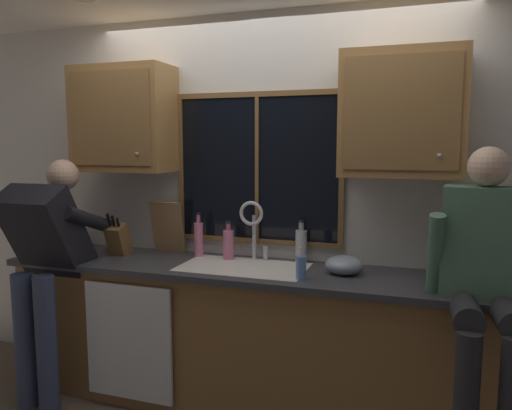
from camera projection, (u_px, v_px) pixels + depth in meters
name	position (u px, v px, depth m)	size (l,w,h in m)	color
back_wall	(273.00, 205.00, 3.34)	(5.68, 0.12, 2.55)	silver
window_glass	(258.00, 169.00, 3.27)	(1.10, 0.02, 0.95)	black
window_frame_top	(257.00, 94.00, 3.20)	(1.17, 0.02, 0.04)	brown
window_frame_bottom	(257.00, 241.00, 3.32)	(1.17, 0.02, 0.04)	brown
window_frame_left	(181.00, 168.00, 3.44)	(0.04, 0.02, 0.95)	brown
window_frame_right	(342.00, 170.00, 3.08)	(0.04, 0.02, 0.95)	brown
window_mullion_center	(257.00, 169.00, 3.26)	(0.02, 0.02, 0.95)	brown
lower_cabinet_run	(257.00, 341.00, 3.11)	(3.28, 0.58, 0.88)	olive
countertop	(257.00, 272.00, 3.03)	(3.34, 0.62, 0.04)	#38383D
dishwasher_front	(128.00, 342.00, 3.04)	(0.60, 0.02, 0.74)	white
upper_cabinet_left	(124.00, 119.00, 3.37)	(0.69, 0.36, 0.72)	#9E703D
upper_cabinet_right	(402.00, 114.00, 2.79)	(0.69, 0.36, 0.72)	#9E703D
sink	(243.00, 282.00, 3.08)	(0.80, 0.46, 0.21)	white
faucet	(253.00, 223.00, 3.21)	(0.18, 0.09, 0.40)	silver
person_standing	(46.00, 256.00, 3.14)	(0.53, 0.67, 1.59)	#384260
person_sitting_on_counter	(486.00, 265.00, 2.37)	(0.54, 0.61, 1.26)	#262628
knife_block	(118.00, 240.00, 3.39)	(0.12, 0.18, 0.32)	brown
cutting_board	(168.00, 227.00, 3.45)	(0.24, 0.02, 0.38)	#997047
mixing_bowl	(344.00, 265.00, 2.91)	(0.23, 0.23, 0.11)	#8C99A8
soap_dispenser	(301.00, 267.00, 2.79)	(0.06, 0.07, 0.19)	#668CCC
bottle_green_glass	(199.00, 238.00, 3.35)	(0.06, 0.06, 0.30)	pink
bottle_tall_clear	(228.00, 244.00, 3.26)	(0.07, 0.07, 0.26)	pink
bottle_amber_small	(301.00, 245.00, 3.17)	(0.07, 0.07, 0.28)	#B7B7BC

